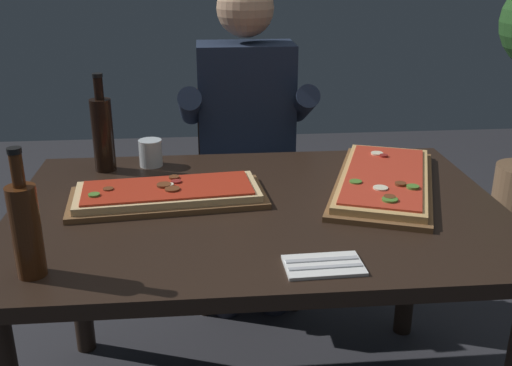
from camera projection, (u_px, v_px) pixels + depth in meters
name	position (u px, v px, depth m)	size (l,w,h in m)	color
dining_table	(258.00, 236.00, 1.74)	(1.40, 0.96, 0.74)	black
pizza_rectangular_front	(168.00, 194.00, 1.73)	(0.59, 0.30, 0.05)	brown
pizza_rectangular_left	(384.00, 180.00, 1.84)	(0.48, 0.69, 0.05)	brown
wine_bottle_dark	(103.00, 132.00, 1.94)	(0.07, 0.07, 0.32)	black
oil_bottle_amber	(26.00, 228.00, 1.29)	(0.06, 0.06, 0.30)	#47230F
tumbler_near_camera	(151.00, 154.00, 2.01)	(0.08, 0.08, 0.09)	silver
napkin_cutlery_set	(324.00, 265.00, 1.37)	(0.18, 0.12, 0.01)	white
diner_chair	(245.00, 182.00, 2.59)	(0.44, 0.44, 0.87)	black
seated_diner	(247.00, 133.00, 2.39)	(0.53, 0.41, 1.33)	#23232D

